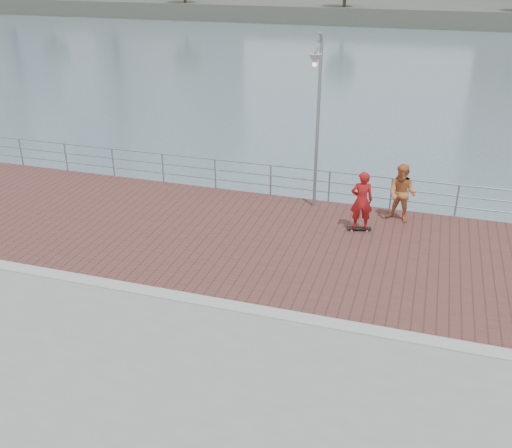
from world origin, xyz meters
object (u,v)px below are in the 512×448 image
(guardrail, at_px, (300,180))
(street_lamp, at_px, (317,95))
(skateboarder, at_px, (362,200))
(bystander, at_px, (402,193))

(guardrail, bearing_deg, street_lamp, -54.76)
(street_lamp, height_order, skateboarder, street_lamp)
(street_lamp, xyz_separation_m, skateboarder, (1.72, -1.04, -2.80))
(skateboarder, bearing_deg, bystander, -150.37)
(skateboarder, relative_size, bystander, 0.98)
(street_lamp, xyz_separation_m, bystander, (2.82, 0.03, -2.86))
(guardrail, relative_size, skateboarder, 21.45)
(street_lamp, bearing_deg, skateboarder, -31.29)
(bystander, bearing_deg, guardrail, -177.25)
(street_lamp, height_order, bystander, street_lamp)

